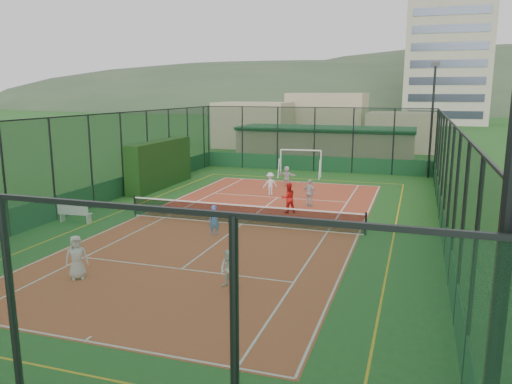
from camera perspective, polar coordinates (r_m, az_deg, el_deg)
ground at (r=23.81m, az=-1.63°, el=-3.73°), size 300.00×300.00×0.00m
court_slab at (r=23.81m, az=-1.63°, el=-3.72°), size 11.17×23.97×0.01m
tennis_net at (r=23.68m, az=-1.64°, el=-2.50°), size 11.67×0.12×1.06m
perimeter_fence at (r=23.28m, az=-1.67°, el=2.21°), size 18.12×34.12×5.00m
floodlight_se at (r=5.53m, az=25.98°, el=-12.33°), size 0.60×0.26×8.25m
floodlight_ne at (r=38.30m, az=19.44°, el=7.66°), size 0.60×0.26×8.25m
clubhouse at (r=44.56m, az=7.94°, el=5.35°), size 15.20×7.20×3.15m
apartment_tower at (r=104.09m, az=21.10°, el=15.57°), size 15.00×12.00×30.00m
distant_hills at (r=171.92m, az=15.62°, el=8.98°), size 200.00×60.00×24.00m
hedge_left at (r=33.40m, az=-10.92°, el=3.15°), size 1.05×6.99×3.06m
white_bench at (r=25.64m, az=-19.95°, el=-2.27°), size 1.66×0.59×0.92m
futsal_goal_far at (r=36.92m, az=5.11°, el=3.26°), size 3.14×1.14×1.99m
child_near_left at (r=17.93m, az=-19.82°, el=-7.04°), size 0.87×0.84×1.51m
child_near_mid at (r=22.01m, az=-4.76°, el=-3.23°), size 0.58×0.52×1.32m
child_near_right at (r=16.14m, az=-3.15°, el=-8.84°), size 0.75×0.66×1.28m
child_far_left at (r=30.33m, az=1.63°, el=0.94°), size 1.03×0.92×1.38m
child_far_right at (r=27.49m, az=6.16°, el=-0.10°), size 0.95×0.71×1.50m
child_far_back at (r=33.30m, az=3.53°, el=1.84°), size 1.29×0.55×1.34m
coach at (r=25.95m, az=3.71°, el=-0.67°), size 0.96×0.91×1.57m
tennis_balls at (r=24.65m, az=1.12°, el=-3.10°), size 5.51×1.19×0.07m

